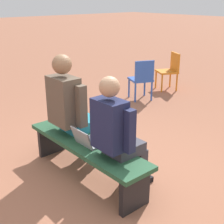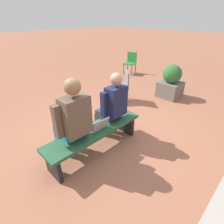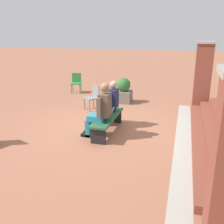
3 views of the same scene
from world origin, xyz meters
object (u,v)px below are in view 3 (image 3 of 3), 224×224
Objects in this scene: planter at (123,91)px; person_adult at (101,109)px; person_student at (110,102)px; laptop at (108,114)px; plastic_chair_foreground at (93,96)px; plastic_chair_mid_courtyard at (76,82)px; bench at (107,120)px.

person_adult is at bearing 3.56° from planter.
person_adult is 3.48m from planter.
laptop is at bearing 10.82° from person_student.
person_student is 0.46m from laptop.
person_student is 1.78m from plastic_chair_foreground.
person_adult is 5.23m from plastic_chair_mid_courtyard.
planter is (-3.10, -0.29, 0.08)m from bench.
planter is at bearing 146.70° from plastic_chair_foreground.
plastic_chair_foreground is at bearing -149.69° from laptop.
bench is 2.19m from plastic_chair_foreground.
person_adult is 4.44× the size of laptop.
plastic_chair_foreground is at bearing -33.30° from planter.
person_student is (-0.46, -0.07, 0.35)m from bench.
plastic_chair_foreground is at bearing 35.05° from plastic_chair_mid_courtyard.
laptop is at bearing 5.60° from planter.
plastic_chair_foreground reaches higher than laptop.
planter is (-3.05, -0.30, -0.06)m from laptop.
person_adult is at bearing -11.27° from bench.
bench is at bearing -12.97° from laptop.
plastic_chair_foreground reaches higher than bench.
laptop reaches higher than bench.
person_adult is at bearing -0.41° from person_student.
planter is at bearing -176.44° from person_adult.
plastic_chair_mid_courtyard and plastic_chair_foreground have the same top height.
bench is 0.16m from laptop.
planter is (-3.46, -0.22, -0.31)m from person_adult.
person_adult reaches higher than plastic_chair_mid_courtyard.
bench is at bearing 168.73° from person_adult.
laptop is (-0.41, 0.08, -0.25)m from person_adult.
plastic_chair_foreground is (-2.27, -1.00, -0.27)m from person_adult.
person_adult is 1.69× the size of plastic_chair_mid_courtyard.
laptop is 0.34× the size of planter.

